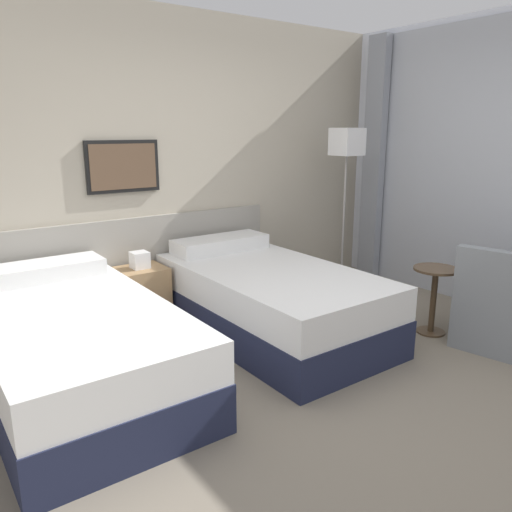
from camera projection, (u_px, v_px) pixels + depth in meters
name	position (u px, v px, depth m)	size (l,w,h in m)	color
ground_plane	(344.00, 393.00, 3.24)	(16.00, 16.00, 0.00)	slate
wall_headboard	(177.00, 171.00, 4.60)	(10.00, 0.10, 2.70)	#B7AD99
bed_near_door	(76.00, 347.00, 3.25)	(1.12, 2.04, 0.69)	#1E233D
bed_near_window	(270.00, 300.00, 4.16)	(1.12, 2.04, 0.69)	#1E233D
nightstand	(142.00, 295.00, 4.32)	(0.41, 0.36, 0.66)	#9E7A51
floor_lamp	(347.00, 153.00, 5.00)	(0.26, 0.26, 1.68)	#9E9993
side_table	(434.00, 289.00, 4.12)	(0.36, 0.36, 0.57)	brown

